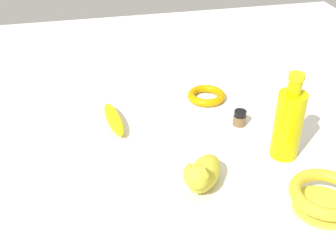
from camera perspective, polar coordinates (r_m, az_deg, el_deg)
The scene contains 7 objects.
ground at distance 1.09m, azimuth 0.00°, elevation -2.57°, with size 2.00×2.00×0.00m, color silver.
bangle at distance 1.29m, azimuth 5.07°, elevation 4.00°, with size 0.11×0.11×0.02m, color #BE8603.
nail_polish_jar at distance 1.17m, azimuth 9.43°, elevation 1.06°, with size 0.04×0.04×0.04m.
bottle_tall at distance 1.04m, azimuth 15.57°, elevation 0.41°, with size 0.07×0.07×0.22m.
banana at distance 1.17m, azimuth -7.14°, elevation 0.91°, with size 0.16×0.04×0.04m, color yellow.
cat_figurine at distance 0.94m, azimuth 4.58°, elevation -6.26°, with size 0.12×0.14×0.10m.
bowl at distance 0.95m, azimuth 19.95°, elevation -8.70°, with size 0.15×0.15×0.05m.
Camera 1 is at (-0.20, -0.86, 0.63)m, focal length 46.33 mm.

